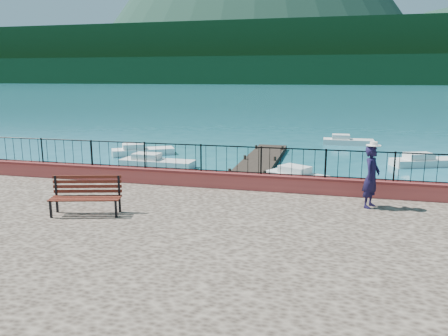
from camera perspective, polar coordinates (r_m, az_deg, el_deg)
The scene contains 14 objects.
ground at distance 12.48m, azimuth 3.33°, elevation -12.55°, with size 2000.00×2000.00×0.00m, color #19596B.
parapet at distance 15.46m, azimuth 5.92°, elevation -1.90°, with size 28.00×0.46×0.58m, color #B24640.
railing at distance 15.30m, azimuth 5.98°, elevation 0.88°, with size 27.00×0.05×0.95m, color black.
dock at distance 24.05m, azimuth 3.91°, elevation -0.16°, with size 2.00×16.00×0.30m, color #2D231C.
far_forest at distance 311.21m, azimuth 13.80°, elevation 12.26°, with size 900.00×60.00×18.00m, color black.
foothills at distance 371.57m, azimuth 13.96°, elevation 14.14°, with size 900.00×120.00×44.00m, color black.
park_bench at distance 13.35m, azimuth -17.56°, elevation -4.46°, with size 2.11×1.15×1.12m.
person at distance 14.02m, azimuth 18.70°, elevation -1.10°, with size 0.70×0.46×1.92m, color black.
hat at distance 13.84m, azimuth 18.98°, elevation 3.01°, with size 0.44×0.44×0.12m, color white.
boat_0 at distance 25.53m, azimuth -8.72°, elevation 1.01°, with size 4.35×1.30×0.80m, color silver.
boat_1 at distance 21.77m, azimuth 10.51°, elevation -0.94°, with size 4.03×1.30×0.80m, color silver.
boat_2 at distance 28.26m, azimuth 25.19°, elevation 1.05°, with size 4.33×1.30×0.80m, color silver.
boat_3 at distance 29.73m, azimuth -10.54°, elevation 2.48°, with size 4.05×1.30×0.80m, color silver.
boat_4 at distance 34.92m, azimuth 15.93°, elevation 3.60°, with size 3.74×1.30×0.80m, color silver.
Camera 1 is at (2.03, -11.18, 5.16)m, focal length 35.00 mm.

